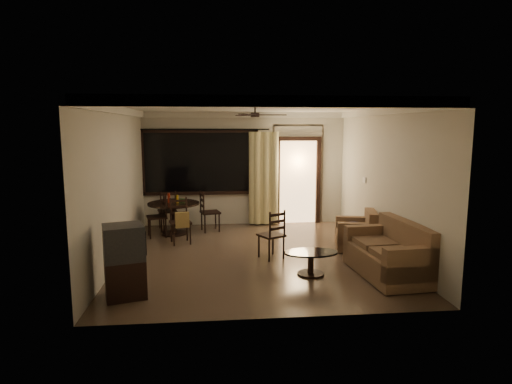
{
  "coord_description": "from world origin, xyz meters",
  "views": [
    {
      "loc": [
        -0.75,
        -7.88,
        2.42
      ],
      "look_at": [
        0.04,
        0.2,
        1.2
      ],
      "focal_mm": 30.0,
      "sensor_mm": 36.0,
      "label": 1
    }
  ],
  "objects": [
    {
      "name": "ground",
      "position": [
        0.0,
        0.0,
        0.0
      ],
      "size": [
        5.5,
        5.5,
        0.0
      ],
      "primitive_type": "plane",
      "color": "#7F6651",
      "rests_on": "ground"
    },
    {
      "name": "room_shell",
      "position": [
        0.59,
        1.77,
        1.83
      ],
      "size": [
        5.5,
        6.7,
        5.5
      ],
      "color": "beige",
      "rests_on": "ground"
    },
    {
      "name": "side_chair",
      "position": [
        0.29,
        -0.21,
        0.28
      ],
      "size": [
        0.56,
        0.56,
        0.93
      ],
      "rotation": [
        0.0,
        0.0,
        3.65
      ],
      "color": "black",
      "rests_on": "ground"
    },
    {
      "name": "coffee_table",
      "position": [
        0.82,
        -1.18,
        0.26
      ],
      "size": [
        0.89,
        0.54,
        0.39
      ],
      "rotation": [
        0.0,
        0.0,
        0.08
      ],
      "color": "black",
      "rests_on": "ground"
    },
    {
      "name": "dining_chair_north",
      "position": [
        -1.88,
        2.29,
        0.28
      ],
      "size": [
        0.51,
        0.51,
        0.95
      ],
      "rotation": [
        0.0,
        0.0,
        3.39
      ],
      "color": "black",
      "rests_on": "ground"
    },
    {
      "name": "armchair",
      "position": [
        2.1,
        0.22,
        0.32
      ],
      "size": [
        0.92,
        0.92,
        0.77
      ],
      "rotation": [
        0.0,
        0.0,
        -0.23
      ],
      "color": "#4A2A22",
      "rests_on": "ground"
    },
    {
      "name": "dining_table",
      "position": [
        -1.69,
        1.83,
        0.58
      ],
      "size": [
        1.17,
        1.17,
        0.95
      ],
      "rotation": [
        0.0,
        0.0,
        0.25
      ],
      "color": "black",
      "rests_on": "ground"
    },
    {
      "name": "tv_cabinet",
      "position": [
        -2.05,
        -1.84,
        0.53
      ],
      "size": [
        0.67,
        0.63,
        1.06
      ],
      "rotation": [
        0.0,
        0.0,
        0.29
      ],
      "color": "black",
      "rests_on": "ground"
    },
    {
      "name": "sofa",
      "position": [
        2.11,
        -1.36,
        0.35
      ],
      "size": [
        1.01,
        1.71,
        0.88
      ],
      "rotation": [
        0.0,
        0.0,
        0.08
      ],
      "color": "#4A2A22",
      "rests_on": "ground"
    },
    {
      "name": "dining_chair_west",
      "position": [
        -2.04,
        1.63,
        0.28
      ],
      "size": [
        0.51,
        0.51,
        0.95
      ],
      "rotation": [
        0.0,
        0.0,
        -1.32
      ],
      "color": "black",
      "rests_on": "ground"
    },
    {
      "name": "dining_chair_east",
      "position": [
        -0.88,
        2.04,
        0.28
      ],
      "size": [
        0.51,
        0.51,
        0.95
      ],
      "rotation": [
        0.0,
        0.0,
        1.82
      ],
      "color": "black",
      "rests_on": "ground"
    },
    {
      "name": "dining_chair_south",
      "position": [
        -1.48,
        1.0,
        0.31
      ],
      "size": [
        0.51,
        0.55,
        0.95
      ],
      "rotation": [
        0.0,
        0.0,
        0.25
      ],
      "color": "black",
      "rests_on": "ground"
    }
  ]
}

